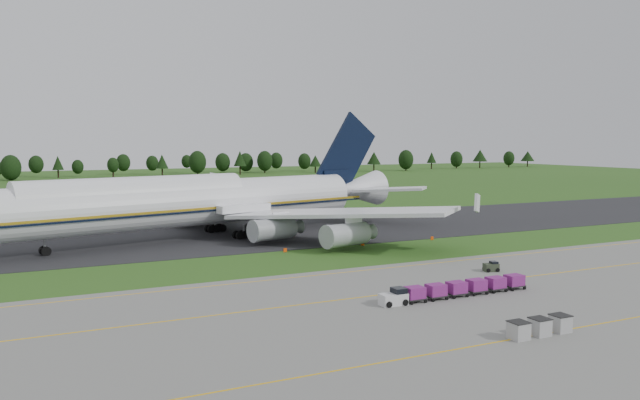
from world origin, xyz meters
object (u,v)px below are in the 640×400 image
baggage_train (454,289)px  uld_row (540,327)px  aircraft (204,201)px  edge_markers (363,244)px  utility_cart (491,268)px

baggage_train → uld_row: 14.08m
aircraft → uld_row: 67.24m
aircraft → baggage_train: (13.43, -51.96, -5.55)m
uld_row → baggage_train: bearing=83.5°
aircraft → edge_markers: 28.80m
utility_cart → edge_markers: (-5.08, 24.53, -0.28)m
aircraft → uld_row: bearing=-79.8°
baggage_train → utility_cart: bearing=34.5°
utility_cart → edge_markers: bearing=101.7°
aircraft → baggage_train: size_ratio=4.36×
uld_row → aircraft: bearing=100.2°
baggage_train → uld_row: bearing=-96.5°
aircraft → uld_row: aircraft is taller
aircraft → utility_cart: 50.88m
uld_row → edge_markers: 48.00m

